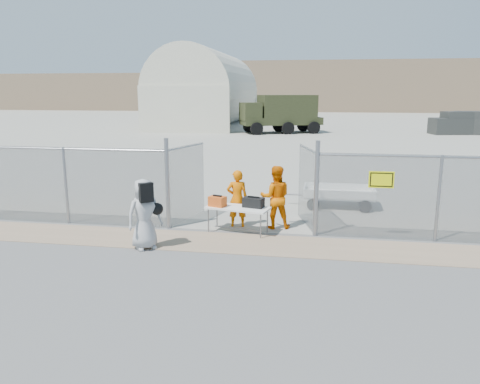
% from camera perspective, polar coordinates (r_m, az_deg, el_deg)
% --- Properties ---
extents(ground, '(160.00, 160.00, 0.00)m').
position_cam_1_polar(ground, '(10.82, -1.78, -7.93)').
color(ground, '#555555').
extents(tarmac_inside, '(160.00, 80.00, 0.01)m').
position_cam_1_polar(tarmac_inside, '(52.13, 7.39, 8.04)').
color(tarmac_inside, gray).
rests_on(tarmac_inside, ground).
extents(dirt_strip, '(44.00, 1.60, 0.01)m').
position_cam_1_polar(dirt_strip, '(11.75, -0.81, -6.24)').
color(dirt_strip, '#967D61').
rests_on(dirt_strip, ground).
extents(distant_hills, '(140.00, 6.00, 9.00)m').
position_cam_1_polar(distant_hills, '(88.01, 11.79, 12.49)').
color(distant_hills, '#7F684F').
rests_on(distant_hills, ground).
extents(chain_link_fence, '(40.00, 0.20, 2.20)m').
position_cam_1_polar(chain_link_fence, '(12.41, 0.00, 0.00)').
color(chain_link_fence, gray).
rests_on(chain_link_fence, ground).
extents(quonset_hangar, '(9.00, 18.00, 8.00)m').
position_cam_1_polar(quonset_hangar, '(51.38, -4.06, 12.51)').
color(quonset_hangar, beige).
rests_on(quonset_hangar, ground).
extents(folding_table, '(1.77, 1.02, 0.71)m').
position_cam_1_polar(folding_table, '(12.52, -0.26, -3.41)').
color(folding_table, white).
rests_on(folding_table, ground).
extents(orange_bag, '(0.50, 0.42, 0.27)m').
position_cam_1_polar(orange_bag, '(12.49, -2.78, -1.15)').
color(orange_bag, '#E4591A').
rests_on(orange_bag, folding_table).
extents(black_duffel, '(0.59, 0.44, 0.26)m').
position_cam_1_polar(black_duffel, '(12.38, 1.65, -1.28)').
color(black_duffel, black).
rests_on(black_duffel, folding_table).
extents(security_worker_left, '(0.65, 0.49, 1.61)m').
position_cam_1_polar(security_worker_left, '(12.95, -0.34, -0.81)').
color(security_worker_left, '#DD6401').
rests_on(security_worker_left, ground).
extents(security_worker_right, '(0.95, 0.79, 1.75)m').
position_cam_1_polar(security_worker_right, '(12.86, 4.34, -0.64)').
color(security_worker_right, '#DD6401').
rests_on(security_worker_right, ground).
extents(visitor, '(0.99, 0.95, 1.71)m').
position_cam_1_polar(visitor, '(11.37, -11.59, -2.67)').
color(visitor, '#A5A5A5').
rests_on(visitor, ground).
extents(utility_trailer, '(2.98, 1.58, 0.72)m').
position_cam_1_polar(utility_trailer, '(15.62, 11.96, -0.50)').
color(utility_trailer, white).
rests_on(utility_trailer, ground).
extents(military_truck, '(7.52, 5.10, 3.37)m').
position_cam_1_polar(military_truck, '(42.43, 5.03, 9.43)').
color(military_truck, '#2D321A').
rests_on(military_truck, ground).
extents(parked_vehicle_near, '(4.55, 2.74, 1.92)m').
position_cam_1_polar(parked_vehicle_near, '(45.25, 24.86, 7.61)').
color(parked_vehicle_near, '#2F312F').
rests_on(parked_vehicle_near, ground).
extents(parked_vehicle_mid, '(4.39, 2.18, 1.94)m').
position_cam_1_polar(parked_vehicle_mid, '(45.79, 26.09, 7.55)').
color(parked_vehicle_mid, '#2F312F').
rests_on(parked_vehicle_mid, ground).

